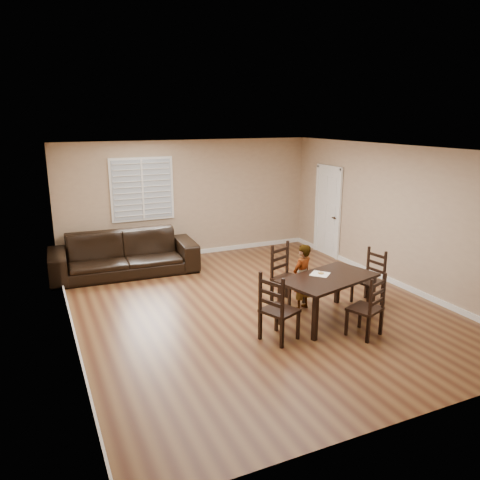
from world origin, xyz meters
name	(u,v)px	position (x,y,z in m)	size (l,w,h in m)	color
ground	(256,307)	(0.00, 0.00, 0.00)	(7.00, 7.00, 0.00)	brown
room	(254,202)	(0.04, 0.18, 1.81)	(6.04, 7.04, 2.72)	tan
dining_table	(328,282)	(0.81, -0.95, 0.64)	(1.74, 1.26, 0.73)	black
chair_near	(283,276)	(0.54, 0.02, 0.49)	(0.61, 0.59, 1.07)	black
chair_far	(372,310)	(1.04, -1.75, 0.45)	(0.56, 0.54, 0.98)	black
chair_left	(274,312)	(-0.34, -1.28, 0.48)	(0.59, 0.60, 1.05)	black
chair_right	(373,279)	(1.97, -0.66, 0.44)	(0.46, 0.49, 0.97)	black
child	(302,277)	(0.67, -0.41, 0.57)	(0.42, 0.28, 1.15)	gray
napkin	(320,274)	(0.77, -0.78, 0.74)	(0.28, 0.28, 0.00)	silver
donut	(321,273)	(0.79, -0.78, 0.76)	(0.09, 0.09, 0.03)	#B98F42
sofa	(124,254)	(-1.71, 2.73, 0.43)	(2.97, 1.16, 0.87)	black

